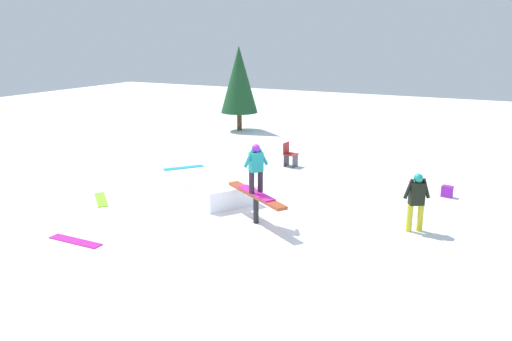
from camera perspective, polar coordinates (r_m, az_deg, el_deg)
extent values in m
plane|color=white|center=(12.86, 0.00, -6.00)|extent=(60.00, 60.00, 0.00)
cylinder|color=black|center=(12.73, 0.00, -4.50)|extent=(0.14, 0.14, 0.71)
cube|color=#A53F1E|center=(12.61, 0.00, -2.81)|extent=(2.23, 1.57, 0.08)
cube|color=white|center=(14.47, -4.12, -2.39)|extent=(2.32, 2.23, 0.57)
cube|color=#D11B9D|center=(12.59, 0.00, -2.57)|extent=(1.37, 1.03, 0.03)
cylinder|color=#2D1E2B|center=(12.44, -0.51, -1.40)|extent=(0.14, 0.14, 0.54)
cylinder|color=#2D1E2B|center=(12.56, 0.50, -1.24)|extent=(0.14, 0.14, 0.54)
cube|color=teal|center=(12.37, 0.00, 0.98)|extent=(0.34, 0.38, 0.50)
cylinder|color=teal|center=(12.24, -0.83, 1.37)|extent=(0.23, 0.29, 0.45)
cylinder|color=teal|center=(12.44, 0.81, 1.60)|extent=(0.23, 0.29, 0.45)
sphere|color=purple|center=(12.29, 0.00, 2.57)|extent=(0.21, 0.21, 0.21)
cylinder|color=gold|center=(12.77, 17.13, -5.21)|extent=(0.14, 0.14, 0.68)
cylinder|color=gold|center=(12.88, 18.25, -5.14)|extent=(0.14, 0.14, 0.68)
cube|color=black|center=(12.63, 17.92, -2.53)|extent=(0.41, 0.36, 0.56)
cylinder|color=black|center=(12.51, 17.05, -2.02)|extent=(0.25, 0.20, 0.50)
cylinder|color=black|center=(12.68, 18.86, -1.94)|extent=(0.25, 0.20, 0.50)
sphere|color=teal|center=(12.52, 18.06, -0.83)|extent=(0.22, 0.22, 0.22)
cube|color=#1CABC3|center=(18.27, -8.28, 0.33)|extent=(1.13, 1.33, 0.02)
cube|color=#8CD327|center=(15.28, -17.29, -3.18)|extent=(1.22, 1.12, 0.02)
cube|color=#C11E9C|center=(12.47, -19.94, -7.59)|extent=(1.43, 0.30, 0.02)
cube|color=#3F3F44|center=(18.20, 4.50, 1.06)|extent=(0.05, 0.40, 0.44)
cube|color=#3F3F44|center=(18.36, 3.49, 1.20)|extent=(0.05, 0.40, 0.44)
cube|color=#A82823|center=(18.22, 4.01, 1.87)|extent=(0.46, 0.46, 0.04)
cube|color=#A82823|center=(18.26, 3.46, 2.61)|extent=(0.06, 0.44, 0.40)
cube|color=purple|center=(15.87, 21.00, -2.24)|extent=(0.33, 0.27, 0.34)
cylinder|color=#4C331E|center=(25.25, -1.90, 5.63)|extent=(0.24, 0.24, 0.92)
cone|color=#194723|center=(24.99, -1.95, 10.36)|extent=(1.84, 1.84, 3.26)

